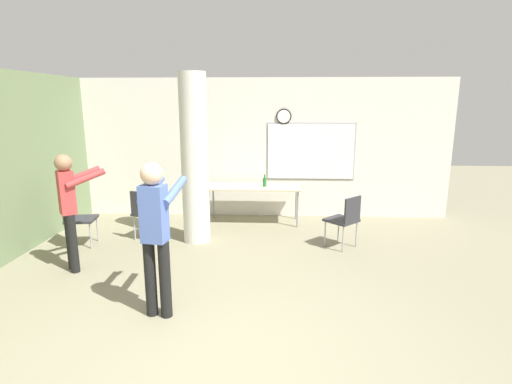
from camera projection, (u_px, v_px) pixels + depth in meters
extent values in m
plane|color=gray|center=(218.00, 371.00, 3.54)|extent=(24.00, 24.00, 0.00)
cube|color=#6B7F56|center=(3.00, 167.00, 5.83)|extent=(0.12, 7.00, 2.80)
cube|color=silver|center=(252.00, 148.00, 8.16)|extent=(8.00, 0.12, 2.80)
cylinder|color=black|center=(284.00, 116.00, 7.91)|extent=(0.30, 0.03, 0.30)
cylinder|color=white|center=(284.00, 116.00, 7.90)|extent=(0.25, 0.01, 0.25)
cube|color=#99999E|center=(311.00, 152.00, 8.05)|extent=(1.78, 0.01, 1.16)
cube|color=white|center=(311.00, 152.00, 8.04)|extent=(1.72, 0.02, 1.10)
cylinder|color=silver|center=(195.00, 160.00, 6.57)|extent=(0.45, 0.45, 2.80)
cube|color=beige|center=(254.00, 187.00, 7.75)|extent=(1.81, 0.67, 0.03)
cylinder|color=gray|center=(209.00, 208.00, 7.61)|extent=(0.04, 0.04, 0.70)
cylinder|color=gray|center=(298.00, 209.00, 7.53)|extent=(0.04, 0.04, 0.70)
cylinder|color=gray|center=(213.00, 201.00, 8.14)|extent=(0.04, 0.04, 0.70)
cylinder|color=gray|center=(296.00, 202.00, 8.06)|extent=(0.04, 0.04, 0.70)
cylinder|color=#1E6B2D|center=(265.00, 182.00, 7.72)|extent=(0.07, 0.07, 0.16)
cylinder|color=#1E6B2D|center=(265.00, 176.00, 7.70)|extent=(0.03, 0.03, 0.07)
cube|color=#2D2D33|center=(149.00, 213.00, 6.91)|extent=(0.55, 0.55, 0.04)
cube|color=#2D2D33|center=(141.00, 203.00, 6.68)|extent=(0.39, 0.15, 0.40)
cylinder|color=#99999E|center=(164.00, 224.00, 7.07)|extent=(0.02, 0.02, 0.43)
cylinder|color=#99999E|center=(147.00, 222.00, 7.19)|extent=(0.02, 0.02, 0.43)
cylinder|color=#99999E|center=(152.00, 230.00, 6.74)|extent=(0.02, 0.02, 0.43)
cylinder|color=#99999E|center=(135.00, 228.00, 6.86)|extent=(0.02, 0.02, 0.43)
cube|color=#2D2D33|center=(341.00, 220.00, 6.49)|extent=(0.62, 0.62, 0.04)
cube|color=#2D2D33|center=(353.00, 210.00, 6.30)|extent=(0.30, 0.30, 0.40)
cylinder|color=#99999E|center=(338.00, 229.00, 6.79)|extent=(0.02, 0.02, 0.43)
cylinder|color=#99999E|center=(325.00, 234.00, 6.56)|extent=(0.02, 0.02, 0.43)
cylinder|color=#99999E|center=(356.00, 234.00, 6.53)|extent=(0.02, 0.02, 0.43)
cylinder|color=#99999E|center=(343.00, 239.00, 6.30)|extent=(0.02, 0.02, 0.43)
cube|color=#2D2D33|center=(82.00, 219.00, 6.55)|extent=(0.50, 0.50, 0.04)
cube|color=#2D2D33|center=(67.00, 207.00, 6.48)|extent=(0.08, 0.40, 0.40)
cylinder|color=#99999E|center=(91.00, 236.00, 6.44)|extent=(0.02, 0.02, 0.43)
cylinder|color=#99999E|center=(97.00, 229.00, 6.79)|extent=(0.02, 0.02, 0.43)
cylinder|color=#99999E|center=(68.00, 237.00, 6.41)|extent=(0.02, 0.02, 0.43)
cylinder|color=#99999E|center=(76.00, 230.00, 6.76)|extent=(0.02, 0.02, 0.43)
cylinder|color=black|center=(73.00, 244.00, 5.51)|extent=(0.12, 0.12, 0.83)
cylinder|color=black|center=(71.00, 240.00, 5.64)|extent=(0.12, 0.12, 0.83)
cube|color=#B23838|center=(66.00, 192.00, 5.42)|extent=(0.30, 0.31, 0.59)
sphere|color=#997051|center=(63.00, 163.00, 5.33)|extent=(0.23, 0.23, 0.23)
cylinder|color=#B23838|center=(86.00, 178.00, 5.40)|extent=(0.47, 0.39, 0.24)
cylinder|color=#B23838|center=(81.00, 175.00, 5.62)|extent=(0.47, 0.39, 0.24)
cylinder|color=black|center=(165.00, 280.00, 4.36)|extent=(0.13, 0.13, 0.87)
cylinder|color=black|center=(150.00, 278.00, 4.39)|extent=(0.13, 0.13, 0.87)
cube|color=#4C66AD|center=(154.00, 214.00, 4.21)|extent=(0.28, 0.24, 0.62)
sphere|color=#D8AD8C|center=(152.00, 174.00, 4.11)|extent=(0.24, 0.24, 0.24)
cylinder|color=#4C66AD|center=(175.00, 191.00, 4.37)|extent=(0.18, 0.55, 0.25)
cylinder|color=#4C66AD|center=(151.00, 190.00, 4.43)|extent=(0.18, 0.55, 0.25)
cube|color=white|center=(161.00, 185.00, 4.66)|extent=(0.06, 0.13, 0.04)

